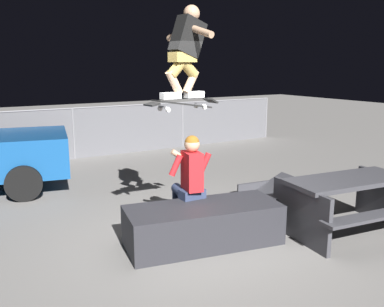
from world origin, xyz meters
The scene contains 8 objects.
ground_plane centered at (0.00, 0.00, 0.00)m, with size 40.00×40.00×0.00m, color slate.
ledge_box_main centered at (0.02, -0.19, 0.25)m, with size 1.93×0.76×0.50m, color #28282D.
person_sitting_on_ledge centered at (0.07, 0.25, 0.75)m, with size 0.60×0.78×1.34m.
skateboard centered at (-0.06, 0.19, 1.74)m, with size 1.03×0.31×0.15m.
skater_airborne centered at (0.00, 0.19, 2.43)m, with size 0.63×0.89×1.12m.
kicker_ramp centered at (1.98, 0.64, 0.07)m, with size 1.04×1.03×0.45m.
picnic_table_back centered at (1.89, -0.84, 0.50)m, with size 1.85×1.54×0.75m.
fence_back centered at (0.00, 5.54, 0.66)m, with size 12.05×0.05×1.24m.
Camera 1 is at (-2.65, -4.35, 2.22)m, focal length 39.08 mm.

